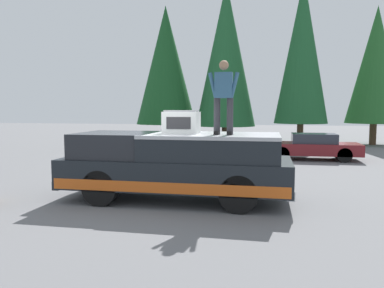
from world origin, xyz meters
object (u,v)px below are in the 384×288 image
at_px(person_on_truck_bed, 224,95).
at_px(pickup_truck, 176,165).
at_px(compressor_unit, 182,122).
at_px(parked_car_maroon, 312,147).

bearing_deg(person_on_truck_bed, pickup_truck, 78.93).
relative_size(compressor_unit, parked_car_maroon, 0.20).
xyz_separation_m(pickup_truck, parked_car_maroon, (8.46, -4.12, -0.29)).
relative_size(pickup_truck, compressor_unit, 6.60).
height_order(compressor_unit, person_on_truck_bed, person_on_truck_bed).
xyz_separation_m(person_on_truck_bed, parked_car_maroon, (8.69, -2.94, -1.97)).
relative_size(pickup_truck, parked_car_maroon, 1.35).
xyz_separation_m(compressor_unit, parked_car_maroon, (8.40, -4.00, -1.35)).
bearing_deg(compressor_unit, parked_car_maroon, -25.46).
height_order(compressor_unit, parked_car_maroon, compressor_unit).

